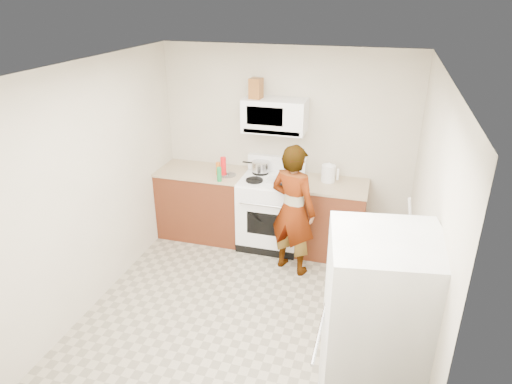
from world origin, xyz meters
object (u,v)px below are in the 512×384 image
(microwave, at_px, (275,115))
(kettle, at_px, (328,173))
(gas_range, at_px, (271,210))
(saucepan, at_px, (261,167))
(person, at_px, (293,210))
(fridge, at_px, (375,348))

(microwave, distance_m, kettle, 0.96)
(gas_range, xyz_separation_m, saucepan, (-0.18, 0.15, 0.53))
(gas_range, distance_m, saucepan, 0.58)
(gas_range, height_order, person, person)
(microwave, height_order, saucepan, microwave)
(person, bearing_deg, saucepan, -28.39)
(microwave, bearing_deg, fridge, -63.00)
(fridge, bearing_deg, saucepan, 110.94)
(person, height_order, fridge, fridge)
(saucepan, bearing_deg, person, -49.51)
(fridge, relative_size, kettle, 8.24)
(gas_range, distance_m, person, 0.71)
(gas_range, relative_size, saucepan, 5.10)
(microwave, height_order, fridge, microwave)
(microwave, xyz_separation_m, person, (0.39, -0.64, -0.92))
(gas_range, xyz_separation_m, fridge, (1.38, -2.59, 0.36))
(person, distance_m, saucepan, 0.90)
(kettle, bearing_deg, person, -132.62)
(fridge, bearing_deg, person, 106.89)
(microwave, bearing_deg, saucepan, 173.76)
(person, bearing_deg, kettle, -95.88)
(fridge, height_order, saucepan, fridge)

